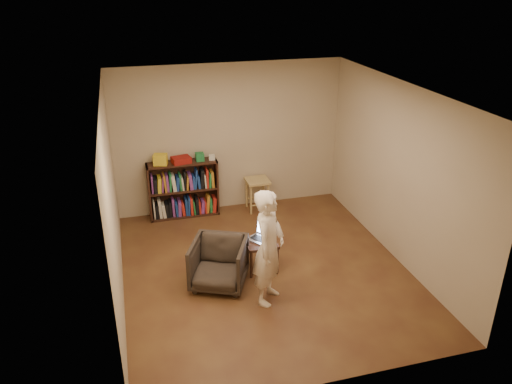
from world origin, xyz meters
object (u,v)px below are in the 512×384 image
object	(u,v)px
armchair	(219,263)
person	(269,247)
side_table	(261,246)
bookshelf	(183,192)
stool	(257,185)
laptop	(263,235)

from	to	relation	value
armchair	person	bearing A→B (deg)	-17.77
side_table	person	world-z (taller)	person
armchair	person	xyz separation A→B (m)	(0.55, -0.50, 0.45)
bookshelf	armchair	distance (m)	2.28
side_table	person	xyz separation A→B (m)	(-0.10, -0.73, 0.41)
bookshelf	side_table	world-z (taller)	bookshelf
side_table	person	distance (m)	0.84
bookshelf	stool	distance (m)	1.31
armchair	person	distance (m)	0.87
bookshelf	person	distance (m)	2.88
bookshelf	laptop	distance (m)	2.16
side_table	laptop	distance (m)	0.16
stool	person	distance (m)	2.72
stool	person	bearing A→B (deg)	-102.42
laptop	person	size ratio (longest dim) A/B	0.29
armchair	person	world-z (taller)	person
side_table	armchair	bearing A→B (deg)	-160.23
armchair	side_table	bearing A→B (deg)	43.81
side_table	laptop	world-z (taller)	laptop
side_table	stool	bearing A→B (deg)	75.91
stool	armchair	size ratio (longest dim) A/B	0.79
bookshelf	armchair	size ratio (longest dim) A/B	1.63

